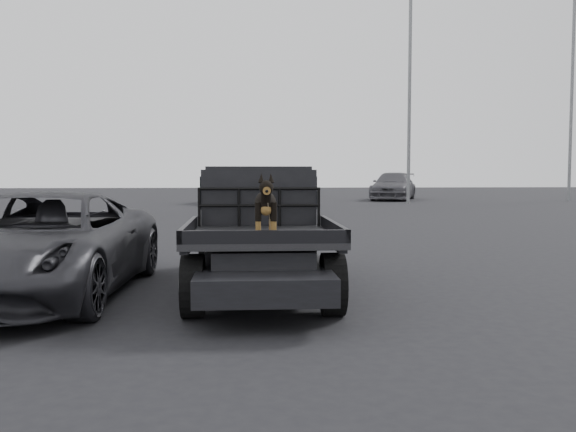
{
  "coord_description": "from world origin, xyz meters",
  "views": [
    {
      "loc": [
        -0.04,
        -7.7,
        1.73
      ],
      "look_at": [
        0.45,
        -0.59,
        1.23
      ],
      "focal_mm": 40.0,
      "sensor_mm": 36.0,
      "label": 1
    }
  ],
  "objects": [
    {
      "name": "headache_rack",
      "position": [
        0.19,
        1.72,
        1.2
      ],
      "size": [
        1.8,
        0.08,
        0.55
      ],
      "primitive_type": null,
      "color": "black",
      "rests_on": "flatbed_ute"
    },
    {
      "name": "parked_suv",
      "position": [
        -2.82,
        1.22,
        0.72
      ],
      "size": [
        2.64,
        5.3,
        1.44
      ],
      "primitive_type": "imported",
      "rotation": [
        0.0,
        0.0,
        -0.05
      ],
      "color": "#29292E",
      "rests_on": "ground"
    },
    {
      "name": "flatbed_ute",
      "position": [
        0.19,
        1.52,
        0.46
      ],
      "size": [
        2.0,
        5.4,
        0.92
      ],
      "primitive_type": null,
      "color": "black",
      "rests_on": "ground"
    },
    {
      "name": "ute_cab",
      "position": [
        0.19,
        2.47,
        1.36
      ],
      "size": [
        1.72,
        1.3,
        0.88
      ],
      "primitive_type": null,
      "color": "black",
      "rests_on": "flatbed_ute"
    },
    {
      "name": "floodlight_mid",
      "position": [
        8.68,
        25.89,
        6.89
      ],
      "size": [
        1.08,
        0.28,
        12.6
      ],
      "color": "slate",
      "rests_on": "ground"
    },
    {
      "name": "distant_car_a",
      "position": [
        -0.7,
        27.07,
        0.82
      ],
      "size": [
        1.84,
        5.02,
        1.64
      ],
      "primitive_type": "imported",
      "rotation": [
        0.0,
        0.0,
        -0.02
      ],
      "color": "#45454A",
      "rests_on": "ground"
    },
    {
      "name": "floodlight_far",
      "position": [
        18.83,
        28.4,
        7.39
      ],
      "size": [
        1.08,
        0.28,
        13.58
      ],
      "color": "slate",
      "rests_on": "ground"
    },
    {
      "name": "dog",
      "position": [
        0.21,
        -0.14,
        1.29
      ],
      "size": [
        0.32,
        0.6,
        0.74
      ],
      "primitive_type": null,
      "color": "black",
      "rests_on": "flatbed_ute"
    },
    {
      "name": "distant_car_b",
      "position": [
        8.99,
        30.61,
        0.82
      ],
      "size": [
        4.14,
        6.13,
        1.65
      ],
      "primitive_type": "imported",
      "rotation": [
        0.0,
        0.0,
        -0.36
      ],
      "color": "#4C4B51",
      "rests_on": "ground"
    },
    {
      "name": "ground",
      "position": [
        0.0,
        0.0,
        0.0
      ],
      "size": [
        120.0,
        120.0,
        0.0
      ],
      "primitive_type": "plane",
      "color": "black",
      "rests_on": "ground"
    }
  ]
}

